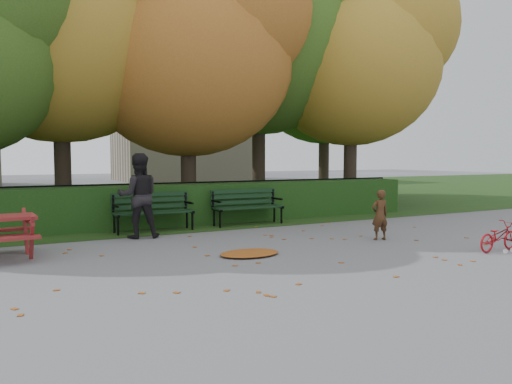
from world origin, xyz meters
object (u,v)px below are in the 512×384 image
tree_d (273,27)px  bicycle (498,236)px  tree_g (335,69)px  tree_c (202,46)px  tree_e (364,54)px  bench_right (247,204)px  child (380,215)px  tree_b (74,16)px  adult (138,196)px  bench_left (153,208)px

tree_d → bicycle: 10.53m
tree_g → tree_c: bearing=-153.1°
tree_g → tree_d: bearing=-150.4°
tree_c → tree_e: size_ratio=0.98×
tree_g → bench_right: bearing=-140.0°
tree_c → child: size_ratio=7.80×
tree_g → tree_e: bearing=-114.4°
tree_b → tree_g: bearing=15.6°
tree_c → tree_e: (5.69, -0.19, 0.26)m
bicycle → tree_c: bearing=16.2°
tree_e → child: (-4.08, -5.42, -4.57)m
adult → tree_c: bearing=-121.4°
tree_e → tree_g: 4.39m
child → bicycle: 2.22m
tree_c → bench_left: size_ratio=4.44×
bicycle → tree_b: bearing=32.3°
tree_d → bicycle: tree_d is taller
tree_d → bench_right: size_ratio=5.32×
tree_e → bench_right: 7.38m
tree_b → tree_d: size_ratio=0.92×
bench_right → adult: (-2.93, -0.80, 0.36)m
tree_g → bicycle: (-4.87, -11.36, -5.10)m
adult → bicycle: adult is taller
bench_right → tree_d: bearing=51.8°
tree_c → child: (1.60, -5.61, -4.31)m
adult → tree_d: bearing=-133.2°
tree_e → child: size_ratio=7.95×
tree_b → tree_d: tree_d is taller
tree_d → tree_e: tree_d is taller
bench_left → bench_right: same height
tree_b → tree_c: tree_b is taller
bench_left → adult: adult is taller
child → bicycle: (1.03, -1.95, -0.24)m
tree_g → bench_left: bearing=-147.8°
tree_b → adult: (0.61, -3.85, -4.52)m
tree_g → adult: tree_g is taller
tree_b → bench_right: 6.76m
tree_c → bench_right: (0.27, -2.26, -4.30)m
tree_c → adult: tree_c is taller
tree_e → tree_c: bearing=178.1°
tree_b → child: tree_b is taller
bench_right → tree_g: bearing=40.0°
tree_b → tree_e: 9.03m
tree_d → tree_g: tree_d is taller
bench_left → tree_d: bearing=34.3°
tree_e → bench_right: bearing=-159.1°
bench_left → bench_right: bearing=0.0°
tree_e → tree_g: size_ratio=0.95×
tree_c → adult: (-2.67, -3.06, -3.94)m
bench_left → bench_right: size_ratio=1.00×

